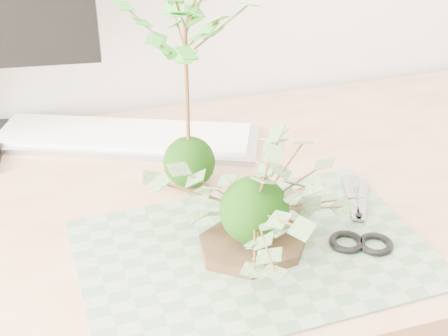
{
  "coord_description": "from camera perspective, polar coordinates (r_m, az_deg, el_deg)",
  "views": [
    {
      "loc": [
        -0.22,
        0.43,
        1.28
      ],
      "look_at": [
        0.0,
        1.14,
        0.84
      ],
      "focal_mm": 50.0,
      "sensor_mm": 36.0,
      "label": 1
    }
  ],
  "objects": [
    {
      "name": "cutting_mat",
      "position": [
        0.87,
        2.73,
        -7.7
      ],
      "size": [
        0.49,
        0.33,
        0.0
      ],
      "primitive_type": "cube",
      "rotation": [
        0.0,
        0.0,
        0.04
      ],
      "color": "#4E7350",
      "rests_on": "desk"
    },
    {
      "name": "desk",
      "position": [
        1.03,
        -4.42,
        -7.08
      ],
      "size": [
        1.6,
        0.7,
        0.74
      ],
      "color": "tan",
      "rests_on": "ground_plane"
    },
    {
      "name": "keyboard",
      "position": [
        1.16,
        -9.11,
        2.82
      ],
      "size": [
        0.51,
        0.32,
        0.02
      ],
      "rotation": [
        0.0,
        0.0,
        -0.4
      ],
      "color": "#AEAFB6",
      "rests_on": "desk"
    },
    {
      "name": "stone_dish",
      "position": [
        0.87,
        2.7,
        -6.88
      ],
      "size": [
        0.19,
        0.19,
        0.01
      ],
      "primitive_type": "cylinder",
      "rotation": [
        0.0,
        0.0,
        0.16
      ],
      "color": "black",
      "rests_on": "cutting_mat"
    },
    {
      "name": "maple_kokedama",
      "position": [
        0.91,
        -3.56,
        11.59
      ],
      "size": [
        0.2,
        0.2,
        0.35
      ],
      "rotation": [
        0.0,
        0.0,
        -0.07
      ],
      "color": "black",
      "rests_on": "desk"
    },
    {
      "name": "scissors",
      "position": [
        0.92,
        13.07,
        -5.69
      ],
      "size": [
        0.11,
        0.21,
        0.01
      ],
      "rotation": [
        0.0,
        0.0,
        -0.43
      ],
      "color": "gray",
      "rests_on": "cutting_mat"
    },
    {
      "name": "ivy_kokedama",
      "position": [
        0.81,
        2.87,
        -1.33
      ],
      "size": [
        0.33,
        0.33,
        0.19
      ],
      "rotation": [
        0.0,
        0.0,
        -0.31
      ],
      "color": "black",
      "rests_on": "stone_dish"
    }
  ]
}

